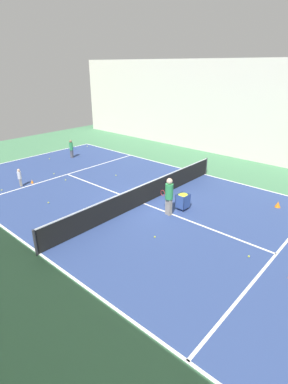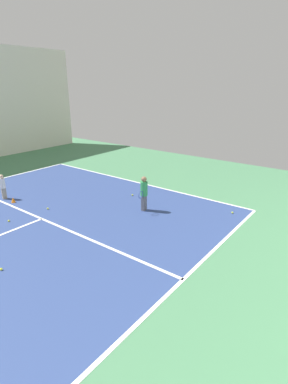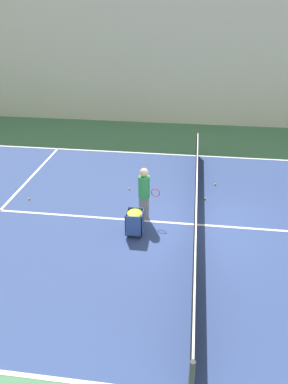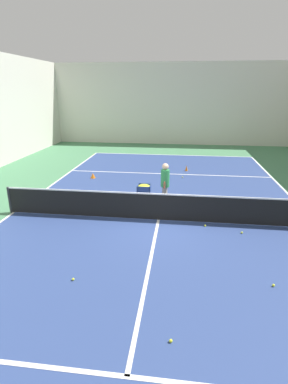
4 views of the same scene
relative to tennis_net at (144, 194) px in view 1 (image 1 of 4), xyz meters
name	(u,v)px [view 1 (image 1 of 4)]	position (x,y,z in m)	size (l,w,h in m)	color
ground_plane	(144,204)	(0.00, 0.00, -0.55)	(37.34, 37.34, 0.00)	#477F56
court_playing_area	(144,204)	(0.00, 0.00, -0.55)	(11.62, 23.83, 0.00)	navy
line_baseline_near	(25,158)	(0.00, -11.91, -0.54)	(11.62, 0.10, 0.00)	white
line_sideline_left	(205,174)	(-5.81, 0.00, -0.54)	(0.10, 23.83, 0.00)	white
line_sideline_right	(40,254)	(5.81, 0.00, -0.54)	(0.10, 23.83, 0.00)	white
line_service_near	(67,174)	(0.00, -6.55, -0.54)	(11.62, 0.10, 0.00)	white
line_service_far	(276,254)	(0.00, 6.55, -0.54)	(11.62, 0.10, 0.00)	white
line_centre_service	(144,204)	(0.00, 0.00, -0.54)	(0.10, 13.11, 0.00)	white
hall_enclosure_left	(245,111)	(-10.64, 0.00, 2.88)	(0.15, 33.64, 6.86)	silver
tennis_net	(144,194)	(0.00, 0.00, 0.00)	(11.92, 0.10, 1.06)	#2D2D33
player_near_baseline	(71,148)	(-2.43, -9.39, 0.22)	(0.30, 0.60, 1.34)	#4C4C56
coach_at_net	(169,194)	(0.12, 1.63, 0.49)	(0.41, 0.71, 1.80)	gray
child_midcourt	(20,176)	(2.96, -6.82, 0.06)	(0.25, 0.25, 1.05)	gray
ball_cart	(183,198)	(-0.78, 1.80, 0.02)	(0.56, 0.50, 0.81)	#2D478C
training_cone_1	(278,204)	(-4.07, 5.16, -0.40)	(0.28, 0.28, 0.29)	orange
training_cone_2	(32,181)	(2.28, -6.81, -0.44)	(0.17, 0.17, 0.21)	orange
tennis_ball_0	(49,159)	(-1.08, -10.33, -0.51)	(0.07, 0.07, 0.07)	yellow
tennis_ball_1	(114,212)	(1.71, -0.35, -0.51)	(0.07, 0.07, 0.07)	yellow
tennis_ball_2	(249,256)	(0.86, 5.87, -0.51)	(0.07, 0.07, 0.07)	yellow
tennis_ball_3	(54,174)	(0.55, -7.21, -0.51)	(0.07, 0.07, 0.07)	yellow
tennis_ball_4	(87,146)	(-5.23, -11.14, -0.51)	(0.07, 0.07, 0.07)	yellow
tennis_ball_5	(66,180)	(0.71, -5.71, -0.51)	(0.07, 0.07, 0.07)	yellow
tennis_ball_7	(116,175)	(-1.87, -4.04, -0.51)	(0.07, 0.07, 0.07)	yellow
tennis_ball_8	(155,237)	(2.11, 2.46, -0.51)	(0.07, 0.07, 0.07)	yellow
tennis_ball_9	(2,190)	(4.00, -7.01, -0.51)	(0.07, 0.07, 0.07)	yellow
tennis_ball_10	(48,203)	(3.18, -3.64, -0.51)	(0.07, 0.07, 0.07)	yellow
tennis_ball_11	(89,219)	(2.92, -0.75, -0.51)	(0.07, 0.07, 0.07)	yellow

